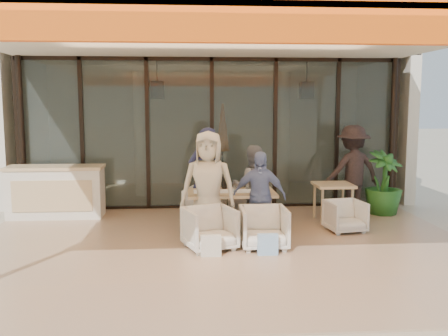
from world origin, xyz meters
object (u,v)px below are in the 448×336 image
Objects in this scene: chair_far_right at (249,204)px; standing_woman at (352,170)px; dining_table at (231,195)px; side_table at (333,189)px; chair_far_left at (205,202)px; chair_near_right at (264,226)px; host_counter at (56,192)px; diner_grey at (252,186)px; potted_palm at (383,183)px; diner_cream at (208,187)px; side_chair at (345,215)px; diner_periwinkle at (259,196)px; chair_near_left at (210,227)px; diner_navy at (206,178)px.

chair_far_right is 0.36× the size of standing_woman.
dining_table reaches higher than side_table.
chair_far_left is 2.08m from chair_near_right.
host_counter is 3.78m from chair_far_right.
chair_far_left is 2.45m from side_table.
chair_far_left is at bearing -30.92° from diner_grey.
potted_palm is at bearing -1.76° from host_counter.
diner_cream is at bearing -155.06° from side_table.
host_counter is 5.53m from side_chair.
chair_far_left is 1.05m from diner_grey.
side_chair is at bearing -90.00° from side_table.
diner_periwinkle is at bearing 9.54° from diner_cream.
dining_table is at bearing -161.55° from side_table.
diner_navy reaches higher than chair_near_left.
standing_woman is at bearing -149.14° from chair_far_right.
potted_palm is (3.61, 0.26, 0.29)m from chair_far_left.
side_table is at bearing 18.45° from dining_table.
potted_palm is at bearing 34.22° from diner_cream.
chair_near_right is 1.16× the size of side_chair.
standing_woman is (0.57, 1.36, 0.60)m from side_chair.
chair_far_right is 2.08m from chair_near_left.
diner_periwinkle is (0.84, 0.50, 0.37)m from chair_near_left.
side_table is 1.18× the size of side_chair.
host_counter is 6.52m from potted_palm.
diner_navy is 3.10m from standing_woman.
chair_near_right is (0.00, -1.90, 0.04)m from chair_far_right.
diner_grey is at bearing 10.37° from standing_woman.
chair_far_right is 0.36× the size of diner_cream.
side_chair is (2.42, -0.53, -0.60)m from diner_navy.
diner_grey is 1.14× the size of potted_palm.
diner_grey reaches higher than chair_near_right.
dining_table is at bearing 131.74° from chair_far_left.
standing_woman is at bearing 17.53° from chair_near_left.
chair_far_left is 0.55× the size of potted_palm.
host_counter is 2.53× the size of chair_near_right.
chair_near_left is at bearing -39.05° from host_counter.
dining_table is at bearing -22.89° from host_counter.
side_chair is (2.42, 0.37, -0.59)m from diner_cream.
potted_palm is (2.77, 0.26, 0.33)m from chair_far_right.
potted_palm reaches higher than chair_far_right.
chair_near_left is 1.50m from diner_navy.
potted_palm is (0.62, -0.08, -0.25)m from standing_woman.
diner_navy reaches higher than host_counter.
diner_navy is at bearing 133.02° from dining_table.
diner_periwinkle is at bearing 113.61° from diner_navy.
host_counter is 3.87m from diner_grey.
diner_grey is (0.00, 1.40, 0.39)m from chair_near_right.
diner_cream reaches higher than chair_near_left.
chair_near_left is 0.56× the size of potted_palm.
chair_near_left reaches higher than chair_near_right.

